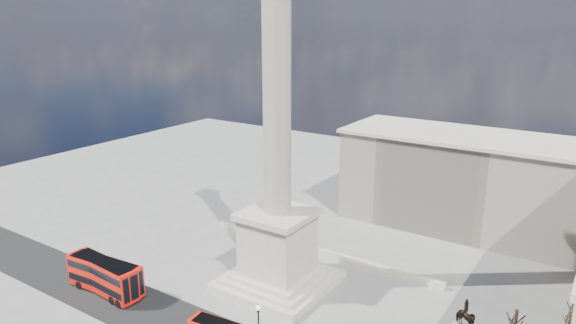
{
  "coord_description": "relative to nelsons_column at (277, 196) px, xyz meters",
  "views": [
    {
      "loc": [
        36.54,
        -47.67,
        35.87
      ],
      "look_at": [
        3.29,
        2.55,
        18.76
      ],
      "focal_mm": 32.0,
      "sensor_mm": 36.0,
      "label": 1
    }
  ],
  "objects": [
    {
      "name": "bare_tree_far",
      "position": [
        35.35,
        4.8,
        -7.34
      ],
      "size": [
        1.73,
        1.73,
        7.08
      ],
      "rotation": [
        0.0,
        0.0,
        -0.24
      ],
      "color": "#332319",
      "rests_on": "ground"
    },
    {
      "name": "ground",
      "position": [
        0.0,
        -5.0,
        -12.92
      ],
      "size": [
        180.0,
        180.0,
        0.0
      ],
      "primitive_type": "plane",
      "color": "gray",
      "rests_on": "ground"
    },
    {
      "name": "red_bus_a",
      "position": [
        -18.03,
        -14.58,
        -10.45
      ],
      "size": [
        11.79,
        3.64,
        4.7
      ],
      "rotation": [
        0.0,
        0.0,
        0.09
      ],
      "color": "red",
      "rests_on": "ground"
    },
    {
      "name": "bare_tree_near",
      "position": [
        30.81,
        -3.36,
        -6.09
      ],
      "size": [
        1.98,
        1.98,
        8.66
      ],
      "rotation": [
        0.0,
        0.0,
        0.24
      ],
      "color": "#332319",
      "rests_on": "ground"
    },
    {
      "name": "balustrade_wall",
      "position": [
        0.0,
        11.0,
        -12.37
      ],
      "size": [
        40.0,
        0.6,
        1.1
      ],
      "primitive_type": "cube",
      "color": "beige",
      "rests_on": "ground"
    },
    {
      "name": "nelsons_column",
      "position": [
        0.0,
        0.0,
        0.0
      ],
      "size": [
        14.0,
        14.0,
        49.85
      ],
      "color": "beige",
      "rests_on": "ground"
    },
    {
      "name": "building_northeast",
      "position": [
        20.0,
        35.0,
        -4.59
      ],
      "size": [
        51.0,
        17.0,
        16.6
      ],
      "color": "#B0A791",
      "rests_on": "ground"
    },
    {
      "name": "red_bus_e",
      "position": [
        -17.98,
        -14.76,
        -10.44
      ],
      "size": [
        11.78,
        3.46,
        4.71
      ],
      "rotation": [
        0.0,
        0.0,
        -0.07
      ],
      "color": "red",
      "rests_on": "ground"
    },
    {
      "name": "bare_tree_mid",
      "position": [
        35.17,
        3.03,
        -8.02
      ],
      "size": [
        1.64,
        1.64,
        6.22
      ],
      "rotation": [
        0.0,
        0.0,
        0.33
      ],
      "color": "#332319",
      "rests_on": "ground"
    }
  ]
}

